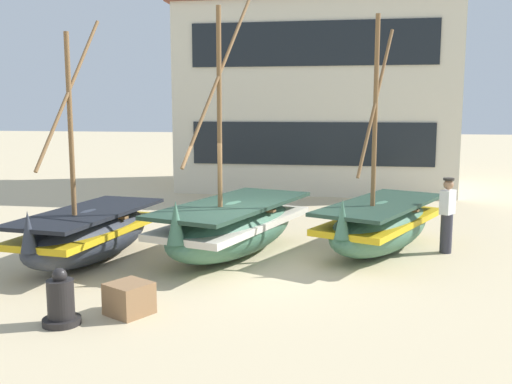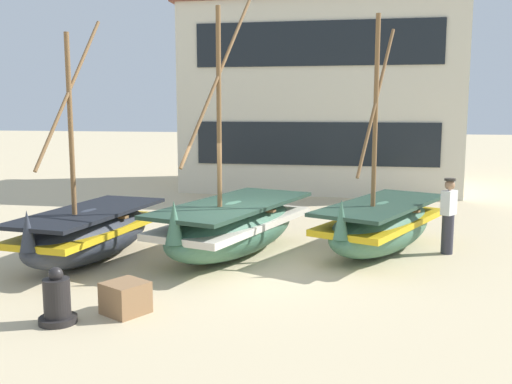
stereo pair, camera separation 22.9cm
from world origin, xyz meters
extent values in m
plane|color=#CCB78E|center=(0.00, 0.00, 0.00)|extent=(120.00, 120.00, 0.00)
ellipsoid|color=#427056|center=(-0.48, 0.92, 0.58)|extent=(3.04, 4.87, 1.17)
cube|color=silver|center=(-0.48, 0.92, 0.73)|extent=(3.00, 4.70, 0.14)
cube|color=#243D2F|center=(-0.48, 0.92, 1.12)|extent=(3.06, 4.80, 0.08)
cone|color=#427056|center=(-1.14, -1.17, 1.11)|extent=(0.44, 0.44, 0.82)
cylinder|color=brown|center=(-0.66, 0.37, 3.03)|extent=(0.10, 0.10, 4.42)
cylinder|color=brown|center=(-0.66, 0.37, 3.87)|extent=(0.92, 2.72, 3.59)
cube|color=brown|center=(-0.38, 1.24, 0.99)|extent=(1.63, 0.65, 0.06)
ellipsoid|color=#427056|center=(2.72, 1.77, 0.56)|extent=(3.15, 4.50, 1.12)
cube|color=gold|center=(2.72, 1.77, 0.70)|extent=(3.09, 4.35, 0.13)
cube|color=#243D2F|center=(2.72, 1.77, 1.08)|extent=(3.15, 4.44, 0.08)
cone|color=#427056|center=(1.89, -0.08, 1.07)|extent=(0.41, 0.41, 0.79)
cylinder|color=brown|center=(2.51, 1.29, 2.96)|extent=(0.10, 0.10, 4.35)
cylinder|color=brown|center=(2.51, 1.29, 3.35)|extent=(0.76, 1.58, 3.12)
cube|color=brown|center=(2.86, 2.06, 0.95)|extent=(1.40, 0.75, 0.06)
ellipsoid|color=#2D333D|center=(-3.37, -0.11, 0.54)|extent=(2.03, 4.14, 1.09)
cube|color=gold|center=(-3.37, -0.11, 0.68)|extent=(2.02, 3.98, 0.13)
cube|color=black|center=(-3.37, -0.11, 1.04)|extent=(2.06, 4.06, 0.08)
cone|color=#2D333D|center=(-3.62, -2.00, 1.03)|extent=(0.34, 0.34, 0.76)
cylinder|color=brown|center=(-3.44, -0.60, 2.72)|extent=(0.10, 0.10, 3.91)
cylinder|color=brown|center=(-3.44, -0.60, 3.54)|extent=(0.37, 2.29, 2.98)
cube|color=brown|center=(-3.33, 0.18, 0.92)|extent=(1.46, 0.35, 0.06)
cylinder|color=#33333D|center=(4.16, 1.87, 0.44)|extent=(0.26, 0.26, 0.88)
cube|color=silver|center=(4.16, 1.87, 1.15)|extent=(0.39, 0.42, 0.54)
sphere|color=#A87A56|center=(4.16, 1.87, 1.54)|extent=(0.22, 0.22, 0.22)
cylinder|color=#2D2823|center=(4.16, 1.87, 1.66)|extent=(0.24, 0.24, 0.05)
cylinder|color=black|center=(-2.19, -3.58, 0.05)|extent=(0.57, 0.57, 0.10)
cylinder|color=black|center=(-2.19, -3.58, 0.39)|extent=(0.40, 0.40, 0.59)
sphere|color=black|center=(-2.19, -3.58, 0.76)|extent=(0.22, 0.22, 0.22)
cube|color=olive|center=(-1.35, -2.99, 0.25)|extent=(0.82, 0.82, 0.50)
cube|color=beige|center=(0.56, 12.49, 3.49)|extent=(10.29, 5.90, 6.99)
cube|color=brown|center=(0.56, 12.49, 7.14)|extent=(10.70, 6.14, 0.30)
cube|color=black|center=(0.56, 9.51, 1.92)|extent=(8.64, 0.06, 1.54)
cube|color=black|center=(0.56, 9.51, 5.42)|extent=(8.64, 0.06, 1.54)
camera|label=1|loc=(2.08, -11.34, 3.25)|focal=40.83mm
camera|label=2|loc=(2.30, -11.30, 3.25)|focal=40.83mm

